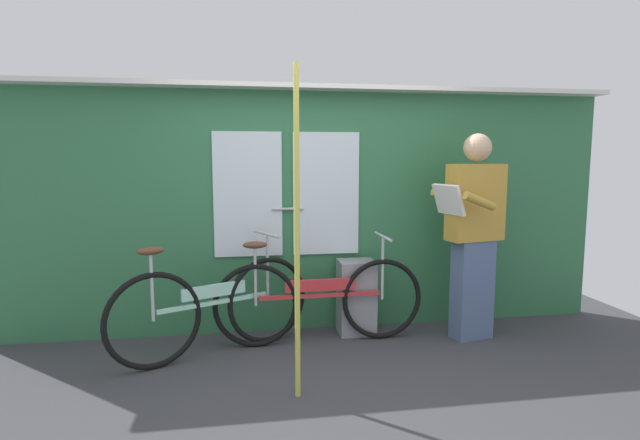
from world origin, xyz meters
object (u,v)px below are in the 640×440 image
Objects in this scene: trash_bin_by_wall at (356,297)px; bicycle_leaning_behind at (319,300)px; bicycle_near_door at (214,307)px; handrail_pole at (297,236)px; passenger_reading_newspaper at (474,232)px.

bicycle_leaning_behind is at bearing -152.33° from trash_bin_by_wall.
handrail_pole is at bearing -79.81° from bicycle_near_door.
bicycle_near_door is 0.88m from bicycle_leaning_behind.
passenger_reading_newspaper is at bearing -16.63° from trash_bin_by_wall.
passenger_reading_newspaper is at bearing -5.13° from bicycle_leaning_behind.
trash_bin_by_wall is at bearing 59.49° from handrail_pole.
handrail_pole reaches higher than passenger_reading_newspaper.
bicycle_near_door is 1.21m from handrail_pole.
trash_bin_by_wall is 1.51m from handrail_pole.
passenger_reading_newspaper reaches higher than bicycle_near_door.
bicycle_near_door reaches higher than bicycle_leaning_behind.
bicycle_near_door reaches higher than trash_bin_by_wall.
bicycle_leaning_behind reaches higher than trash_bin_by_wall.
bicycle_near_door is 2.27m from passenger_reading_newspaper.
passenger_reading_newspaper is at bearing 27.34° from handrail_pole.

